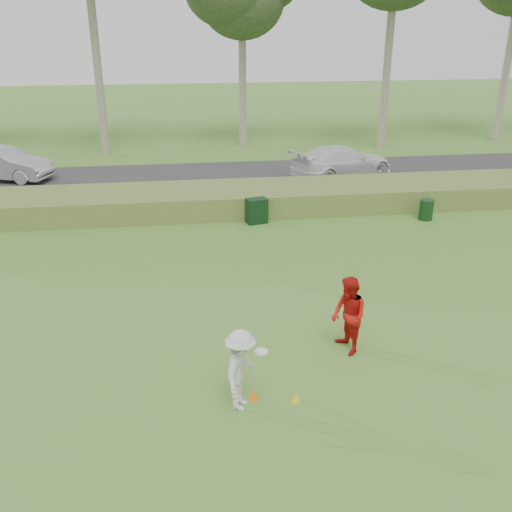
{
  "coord_description": "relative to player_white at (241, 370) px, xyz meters",
  "views": [
    {
      "loc": [
        -1.9,
        -9.97,
        7.23
      ],
      "look_at": [
        0.0,
        4.0,
        1.3
      ],
      "focal_mm": 40.0,
      "sensor_mm": 36.0,
      "label": 1
    }
  ],
  "objects": [
    {
      "name": "cone_yellow",
      "position": [
        1.13,
        -0.0,
        -0.76
      ],
      "size": [
        0.18,
        0.18,
        0.19
      ],
      "primitive_type": "cone",
      "color": "yellow",
      "rests_on": "ground"
    },
    {
      "name": "car_right",
      "position": [
        6.75,
        16.81,
        -0.05
      ],
      "size": [
        5.58,
        3.87,
        1.5
      ],
      "primitive_type": "imported",
      "rotation": [
        0.0,
        0.0,
        1.95
      ],
      "color": "white",
      "rests_on": "park_road"
    },
    {
      "name": "cone_orange",
      "position": [
        0.27,
        0.19,
        -0.75
      ],
      "size": [
        0.21,
        0.21,
        0.23
      ],
      "primitive_type": "cone",
      "color": "orange",
      "rests_on": "ground"
    },
    {
      "name": "trash_bin",
      "position": [
        8.32,
        10.42,
        -0.47
      ],
      "size": [
        0.55,
        0.55,
        0.79
      ],
      "primitive_type": "cylinder",
      "rotation": [
        0.0,
        0.0,
        -0.06
      ],
      "color": "black",
      "rests_on": "ground"
    },
    {
      "name": "ground",
      "position": [
        0.93,
        0.62,
        -0.86
      ],
      "size": [
        120.0,
        120.0,
        0.0
      ],
      "primitive_type": "plane",
      "color": "#427627",
      "rests_on": "ground"
    },
    {
      "name": "utility_cabinet",
      "position": [
        1.81,
        10.91,
        -0.38
      ],
      "size": [
        0.85,
        0.64,
        0.95
      ],
      "primitive_type": "cube",
      "rotation": [
        0.0,
        0.0,
        0.24
      ],
      "color": "black",
      "rests_on": "ground"
    },
    {
      "name": "reed_strip",
      "position": [
        0.93,
        12.62,
        -0.41
      ],
      "size": [
        80.0,
        3.0,
        0.9
      ],
      "primitive_type": "cube",
      "color": "#56702C",
      "rests_on": "ground"
    },
    {
      "name": "player_red",
      "position": [
        2.67,
        1.71,
        0.07
      ],
      "size": [
        0.88,
        1.03,
        1.86
      ],
      "primitive_type": "imported",
      "rotation": [
        0.0,
        0.0,
        -1.36
      ],
      "color": "red",
      "rests_on": "ground"
    },
    {
      "name": "player_white",
      "position": [
        0.0,
        0.0,
        0.0
      ],
      "size": [
        1.05,
        1.27,
        1.72
      ],
      "rotation": [
        0.0,
        0.0,
        1.15
      ],
      "color": "silver",
      "rests_on": "ground"
    },
    {
      "name": "park_road",
      "position": [
        0.93,
        17.62,
        -0.83
      ],
      "size": [
        80.0,
        6.0,
        0.06
      ],
      "primitive_type": "cube",
      "color": "#2D2D2D",
      "rests_on": "ground"
    },
    {
      "name": "car_mid",
      "position": [
        -9.24,
        18.49,
        -0.05
      ],
      "size": [
        4.85,
        3.01,
        1.51
      ],
      "primitive_type": "imported",
      "rotation": [
        0.0,
        0.0,
        1.24
      ],
      "color": "#BDBDC1",
      "rests_on": "park_road"
    }
  ]
}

